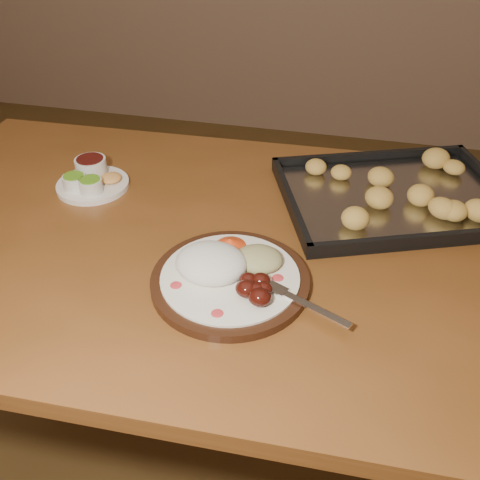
# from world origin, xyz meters

# --- Properties ---
(ground) EXTENTS (4.00, 4.00, 0.00)m
(ground) POSITION_xyz_m (0.00, 0.00, 0.00)
(ground) COLOR brown
(ground) RESTS_ON ground
(dining_table) EXTENTS (1.53, 0.94, 0.75)m
(dining_table) POSITION_xyz_m (0.24, -0.12, 0.65)
(dining_table) COLOR brown
(dining_table) RESTS_ON ground
(dinner_plate) EXTENTS (0.37, 0.29, 0.07)m
(dinner_plate) POSITION_xyz_m (0.30, -0.26, 0.77)
(dinner_plate) COLOR black
(dinner_plate) RESTS_ON dining_table
(condiment_saucer) EXTENTS (0.17, 0.17, 0.06)m
(condiment_saucer) POSITION_xyz_m (-0.11, 0.00, 0.77)
(condiment_saucer) COLOR silver
(condiment_saucer) RESTS_ON dining_table
(baking_tray) EXTENTS (0.60, 0.52, 0.05)m
(baking_tray) POSITION_xyz_m (0.59, 0.10, 0.77)
(baking_tray) COLOR black
(baking_tray) RESTS_ON dining_table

